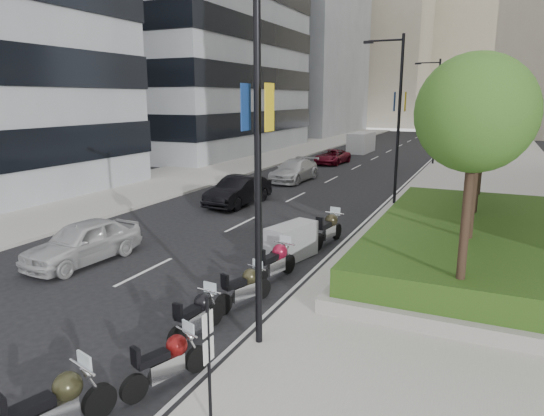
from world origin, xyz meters
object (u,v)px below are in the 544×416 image
Objects in this scene: car_a at (83,242)px; car_b at (238,191)px; motorcycle_1 at (168,361)px; motorcycle_3 at (244,287)px; motorcycle_5 at (292,242)px; motorcycle_6 at (328,229)px; motorcycle_0 at (55,408)px; lamp_post_1 at (396,112)px; lamp_post_0 at (251,132)px; car_d at (332,157)px; motorcycle_2 at (198,315)px; motorcycle_4 at (276,262)px; car_c at (294,170)px; lamp_post_2 at (435,106)px; delivery_van at (361,143)px; parking_sign at (209,356)px.

car_b is at bearing 91.90° from car_a.
motorcycle_1 is 4.14m from motorcycle_3.
motorcycle_6 is at bearing -0.45° from motorcycle_5.
lamp_post_1 is at bearing 11.25° from motorcycle_0.
lamp_post_0 is 3.86× the size of motorcycle_0.
car_a is at bearing 58.15° from motorcycle_0.
car_d is at bearing 24.51° from motorcycle_6.
motorcycle_5 is at bearing 6.23° from motorcycle_2.
motorcycle_4 is 19.34m from car_c.
motorcycle_3 is at bearing -175.28° from motorcycle_6.
motorcycle_5 is at bearing 24.37° from motorcycle_1.
car_d is at bearing -161.03° from lamp_post_2.
delivery_van reaches higher than motorcycle_0.
motorcycle_5 is (-0.11, 6.42, 0.10)m from motorcycle_2.
lamp_post_0 is 4.40× the size of motorcycle_3.
motorcycle_3 is 2.17m from motorcycle_4.
motorcycle_5 reaches higher than car_d.
motorcycle_6 is (0.65, 2.36, -0.01)m from motorcycle_5.
motorcycle_4 is 0.49× the size of car_b.
motorcycle_0 is (-1.60, -39.34, -4.43)m from lamp_post_2.
parking_sign is at bearing -138.26° from motorcycle_2.
motorcycle_5 is 26.73m from car_d.
parking_sign is 11.78m from motorcycle_6.
car_d reaches higher than motorcycle_0.
lamp_post_1 is at bearing -31.64° from car_c.
motorcycle_6 is at bearing 5.53° from motorcycle_4.
car_b is (-6.29, 13.80, 0.23)m from motorcycle_2.
motorcycle_4 is at bearing -156.45° from motorcycle_5.
parking_sign reaches higher than motorcycle_1.
lamp_post_0 is at bearing -71.60° from car_d.
car_b reaches higher than car_c.
motorcycle_3 is at bearing -170.42° from motorcycle_4.
motorcycle_4 is (-1.24, 4.11, -4.44)m from lamp_post_0.
delivery_van is (-6.72, 42.51, 0.43)m from motorcycle_2.
motorcycle_3 is (0.23, 2.06, 0.00)m from motorcycle_2.
car_a is at bearing 71.30° from motorcycle_2.
motorcycle_4 is at bearing 104.96° from parking_sign.
car_a is 0.86× the size of car_c.
car_b is 18.52m from car_d.
motorcycle_2 is at bearing -92.39° from lamp_post_2.
motorcycle_5 is at bearing 103.50° from parking_sign.
motorcycle_6 reaches higher than motorcycle_4.
car_a is (-7.02, -1.21, 0.14)m from motorcycle_4.
lamp_post_1 is at bearing 6.54° from motorcycle_5.
car_a reaches higher than motorcycle_1.
motorcycle_4 is at bearing -92.30° from lamp_post_2.
car_b is 28.72m from delivery_van.
motorcycle_0 is at bearing -175.59° from motorcycle_6.
lamp_post_0 is 7.84m from motorcycle_5.
lamp_post_0 is 5.08m from motorcycle_1.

